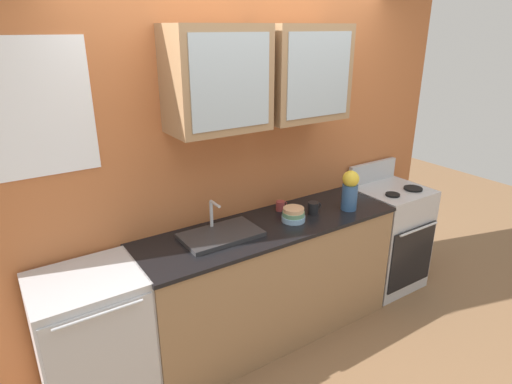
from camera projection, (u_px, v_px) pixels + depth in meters
ground_plane at (269, 332)px, 3.44m from camera, size 10.00×10.00×0.00m
back_wall_unit at (248, 147)px, 3.15m from camera, size 3.81×0.46×2.60m
counter at (270, 281)px, 3.28m from camera, size 1.99×0.59×0.94m
stove_range at (388, 237)px, 3.95m from camera, size 0.59×0.59×1.12m
sink_faucet at (221, 234)px, 2.92m from camera, size 0.53×0.32×0.23m
bowl_stack at (293, 215)px, 3.15m from camera, size 0.17×0.17×0.10m
vase at (350, 190)px, 3.31m from camera, size 0.13×0.13×0.31m
cup_near_sink at (281, 206)px, 3.33m from camera, size 0.10×0.07×0.08m
cup_near_bowls at (313, 208)px, 3.28m from camera, size 0.12×0.08×0.09m
dishwasher at (95, 346)px, 2.61m from camera, size 0.62×0.58×0.94m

